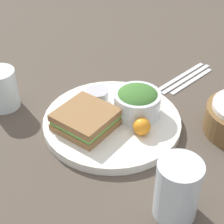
{
  "coord_description": "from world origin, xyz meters",
  "views": [
    {
      "loc": [
        0.57,
        0.38,
        0.57
      ],
      "look_at": [
        0.0,
        0.0,
        0.04
      ],
      "focal_mm": 60.0,
      "sensor_mm": 36.0,
      "label": 1
    }
  ],
  "objects_px": {
    "sandwich": "(86,119)",
    "knife": "(187,78)",
    "drink_glass": "(177,190)",
    "plate": "(112,122)",
    "fork": "(181,76)",
    "dressing_cup": "(97,97)",
    "spoon": "(192,81)",
    "water_glass": "(1,89)",
    "salad_bowl": "(137,101)"
  },
  "relations": [
    {
      "from": "sandwich",
      "to": "dressing_cup",
      "type": "xyz_separation_m",
      "value": [
        -0.09,
        -0.03,
        -0.0
      ]
    },
    {
      "from": "plate",
      "to": "fork",
      "type": "bearing_deg",
      "value": 171.72
    },
    {
      "from": "sandwich",
      "to": "plate",
      "type": "bearing_deg",
      "value": 150.35
    },
    {
      "from": "drink_glass",
      "to": "spoon",
      "type": "xyz_separation_m",
      "value": [
        -0.43,
        -0.16,
        -0.06
      ]
    },
    {
      "from": "plate",
      "to": "spoon",
      "type": "xyz_separation_m",
      "value": [
        -0.28,
        0.08,
        -0.01
      ]
    },
    {
      "from": "fork",
      "to": "knife",
      "type": "bearing_deg",
      "value": -90.0
    },
    {
      "from": "water_glass",
      "to": "salad_bowl",
      "type": "bearing_deg",
      "value": 113.99
    },
    {
      "from": "dressing_cup",
      "to": "plate",
      "type": "bearing_deg",
      "value": 63.39
    },
    {
      "from": "spoon",
      "to": "knife",
      "type": "bearing_deg",
      "value": 90.0
    },
    {
      "from": "knife",
      "to": "spoon",
      "type": "xyz_separation_m",
      "value": [
        0.0,
        0.02,
        0.0
      ]
    },
    {
      "from": "sandwich",
      "to": "spoon",
      "type": "height_order",
      "value": "sandwich"
    },
    {
      "from": "salad_bowl",
      "to": "water_glass",
      "type": "xyz_separation_m",
      "value": [
        0.14,
        -0.31,
        -0.01
      ]
    },
    {
      "from": "plate",
      "to": "spoon",
      "type": "height_order",
      "value": "plate"
    },
    {
      "from": "drink_glass",
      "to": "spoon",
      "type": "height_order",
      "value": "drink_glass"
    },
    {
      "from": "dressing_cup",
      "to": "drink_glass",
      "type": "distance_m",
      "value": 0.35
    },
    {
      "from": "sandwich",
      "to": "drink_glass",
      "type": "relative_size",
      "value": 1.03
    },
    {
      "from": "fork",
      "to": "spoon",
      "type": "xyz_separation_m",
      "value": [
        0.01,
        0.04,
        0.0
      ]
    },
    {
      "from": "drink_glass",
      "to": "spoon",
      "type": "bearing_deg",
      "value": -159.73
    },
    {
      "from": "sandwich",
      "to": "water_glass",
      "type": "distance_m",
      "value": 0.24
    },
    {
      "from": "sandwich",
      "to": "salad_bowl",
      "type": "height_order",
      "value": "salad_bowl"
    },
    {
      "from": "knife",
      "to": "water_glass",
      "type": "distance_m",
      "value": 0.5
    },
    {
      "from": "salad_bowl",
      "to": "fork",
      "type": "bearing_deg",
      "value": 178.84
    },
    {
      "from": "dressing_cup",
      "to": "spoon",
      "type": "relative_size",
      "value": 0.3
    },
    {
      "from": "salad_bowl",
      "to": "dressing_cup",
      "type": "bearing_deg",
      "value": -80.2
    },
    {
      "from": "sandwich",
      "to": "water_glass",
      "type": "height_order",
      "value": "water_glass"
    },
    {
      "from": "sandwich",
      "to": "drink_glass",
      "type": "bearing_deg",
      "value": 72.35
    },
    {
      "from": "plate",
      "to": "dressing_cup",
      "type": "height_order",
      "value": "dressing_cup"
    },
    {
      "from": "dressing_cup",
      "to": "fork",
      "type": "height_order",
      "value": "dressing_cup"
    },
    {
      "from": "knife",
      "to": "spoon",
      "type": "distance_m",
      "value": 0.02
    },
    {
      "from": "knife",
      "to": "water_glass",
      "type": "xyz_separation_m",
      "value": [
        0.37,
        -0.33,
        0.05
      ]
    },
    {
      "from": "drink_glass",
      "to": "water_glass",
      "type": "distance_m",
      "value": 0.51
    },
    {
      "from": "plate",
      "to": "dressing_cup",
      "type": "bearing_deg",
      "value": -116.61
    },
    {
      "from": "plate",
      "to": "dressing_cup",
      "type": "relative_size",
      "value": 6.04
    },
    {
      "from": "drink_glass",
      "to": "fork",
      "type": "distance_m",
      "value": 0.48
    },
    {
      "from": "drink_glass",
      "to": "water_glass",
      "type": "xyz_separation_m",
      "value": [
        -0.06,
        -0.51,
        -0.01
      ]
    },
    {
      "from": "spoon",
      "to": "drink_glass",
      "type": "bearing_deg",
      "value": -147.93
    },
    {
      "from": "plate",
      "to": "drink_glass",
      "type": "height_order",
      "value": "drink_glass"
    },
    {
      "from": "fork",
      "to": "water_glass",
      "type": "height_order",
      "value": "water_glass"
    },
    {
      "from": "spoon",
      "to": "water_glass",
      "type": "relative_size",
      "value": 1.77
    },
    {
      "from": "sandwich",
      "to": "water_glass",
      "type": "relative_size",
      "value": 1.23
    },
    {
      "from": "spoon",
      "to": "salad_bowl",
      "type": "bearing_deg",
      "value": -178.0
    },
    {
      "from": "plate",
      "to": "drink_glass",
      "type": "relative_size",
      "value": 2.66
    },
    {
      "from": "dressing_cup",
      "to": "spoon",
      "type": "height_order",
      "value": "dressing_cup"
    },
    {
      "from": "spoon",
      "to": "plate",
      "type": "bearing_deg",
      "value": 176.48
    },
    {
      "from": "fork",
      "to": "salad_bowl",
      "type": "bearing_deg",
      "value": -169.36
    },
    {
      "from": "dressing_cup",
      "to": "knife",
      "type": "height_order",
      "value": "dressing_cup"
    },
    {
      "from": "sandwich",
      "to": "knife",
      "type": "height_order",
      "value": "sandwich"
    },
    {
      "from": "water_glass",
      "to": "dressing_cup",
      "type": "bearing_deg",
      "value": 120.13
    },
    {
      "from": "knife",
      "to": "water_glass",
      "type": "relative_size",
      "value": 2.07
    },
    {
      "from": "dressing_cup",
      "to": "knife",
      "type": "xyz_separation_m",
      "value": [
        -0.25,
        0.13,
        -0.04
      ]
    }
  ]
}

